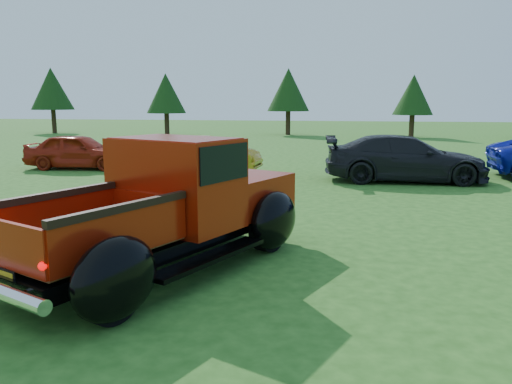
# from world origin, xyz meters

# --- Properties ---
(ground) EXTENTS (120.00, 120.00, 0.00)m
(ground) POSITION_xyz_m (0.00, 0.00, 0.00)
(ground) COLOR #265418
(ground) RESTS_ON ground
(tree_far_west) EXTENTS (3.33, 3.33, 5.20)m
(tree_far_west) POSITION_xyz_m (-22.00, 30.00, 3.52)
(tree_far_west) COLOR #332114
(tree_far_west) RESTS_ON ground
(tree_west) EXTENTS (2.94, 2.94, 4.60)m
(tree_west) POSITION_xyz_m (-12.00, 29.00, 3.11)
(tree_west) COLOR #332114
(tree_west) RESTS_ON ground
(tree_mid_left) EXTENTS (3.20, 3.20, 5.00)m
(tree_mid_left) POSITION_xyz_m (-3.00, 31.00, 3.38)
(tree_mid_left) COLOR #332114
(tree_mid_left) RESTS_ON ground
(tree_mid_right) EXTENTS (2.82, 2.82, 4.40)m
(tree_mid_right) POSITION_xyz_m (6.00, 30.00, 2.97)
(tree_mid_right) COLOR #332114
(tree_mid_right) RESTS_ON ground
(pickup_truck) EXTENTS (4.07, 5.61, 1.96)m
(pickup_truck) POSITION_xyz_m (-1.15, -0.01, 0.93)
(pickup_truck) COLOR black
(pickup_truck) RESTS_ON ground
(show_car_red) EXTENTS (4.02, 1.92, 1.33)m
(show_car_red) POSITION_xyz_m (-8.50, 9.99, 0.66)
(show_car_red) COLOR #9A1F0E
(show_car_red) RESTS_ON ground
(show_car_yellow) EXTENTS (3.90, 1.54, 1.26)m
(show_car_yellow) POSITION_xyz_m (-3.50, 10.07, 0.63)
(show_car_yellow) COLOR #AD8517
(show_car_yellow) RESTS_ON ground
(show_car_grey) EXTENTS (5.14, 2.32, 1.46)m
(show_car_grey) POSITION_xyz_m (3.28, 9.03, 0.73)
(show_car_grey) COLOR black
(show_car_grey) RESTS_ON ground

